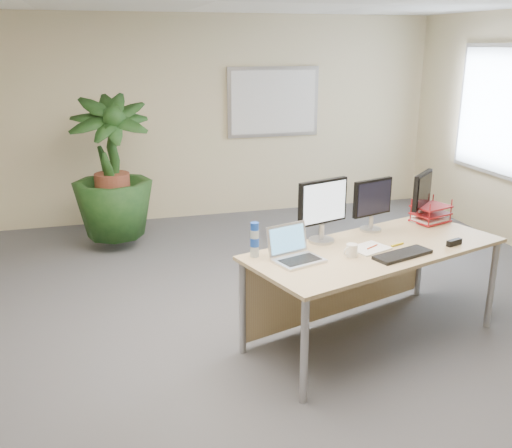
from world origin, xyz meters
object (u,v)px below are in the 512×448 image
object	(u,v)px
laptop	(294,252)
floor_plant	(113,186)
monitor_left	(323,207)
monitor_right	(372,201)
desk	(364,263)

from	to	relation	value
laptop	floor_plant	bearing A→B (deg)	112.29
floor_plant	laptop	size ratio (longest dim) A/B	3.59
floor_plant	monitor_left	size ratio (longest dim) A/B	2.96
monitor_right	laptop	size ratio (longest dim) A/B	1.06
monitor_right	laptop	distance (m)	1.00
desk	monitor_left	bearing A→B (deg)	158.63
desk	monitor_left	size ratio (longest dim) A/B	4.43
floor_plant	laptop	distance (m)	3.14
floor_plant	monitor_right	bearing A→B (deg)	-49.94
floor_plant	monitor_right	world-z (taller)	floor_plant
floor_plant	monitor_left	world-z (taller)	floor_plant
laptop	desk	bearing A→B (deg)	15.67
monitor_left	monitor_right	bearing A→B (deg)	16.70
desk	monitor_right	size ratio (longest dim) A/B	5.06
desk	laptop	world-z (taller)	laptop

